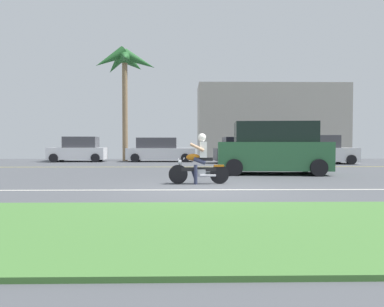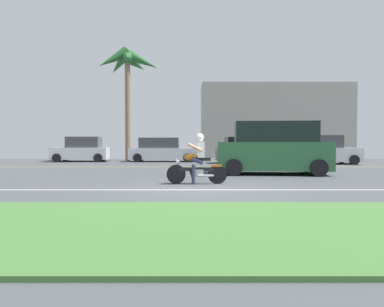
{
  "view_description": "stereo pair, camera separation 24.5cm",
  "coord_description": "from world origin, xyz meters",
  "px_view_note": "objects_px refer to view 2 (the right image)",
  "views": [
    {
      "loc": [
        -0.55,
        -9.0,
        1.23
      ],
      "look_at": [
        -0.34,
        2.56,
        0.88
      ],
      "focal_mm": 32.4,
      "sensor_mm": 36.0,
      "label": 1
    },
    {
      "loc": [
        -0.3,
        -9.0,
        1.23
      ],
      "look_at": [
        -0.34,
        2.56,
        0.88
      ],
      "focal_mm": 32.4,
      "sensor_mm": 36.0,
      "label": 2
    }
  ],
  "objects_px": {
    "motorcyclist": "(199,163)",
    "suv_nearby": "(274,149)",
    "parked_car_2": "(247,151)",
    "parked_car_3": "(323,151)",
    "parked_car_1": "(164,150)",
    "palm_tree_0": "(129,66)",
    "parked_car_0": "(83,150)"
  },
  "relations": [
    {
      "from": "parked_car_0",
      "to": "parked_car_3",
      "type": "distance_m",
      "value": 15.21
    },
    {
      "from": "motorcyclist",
      "to": "palm_tree_0",
      "type": "distance_m",
      "value": 15.47
    },
    {
      "from": "suv_nearby",
      "to": "parked_car_2",
      "type": "xyz_separation_m",
      "value": [
        0.07,
        7.39,
        -0.25
      ]
    },
    {
      "from": "motorcyclist",
      "to": "parked_car_1",
      "type": "distance_m",
      "value": 12.76
    },
    {
      "from": "suv_nearby",
      "to": "parked_car_1",
      "type": "distance_m",
      "value": 10.61
    },
    {
      "from": "motorcyclist",
      "to": "parked_car_3",
      "type": "distance_m",
      "value": 12.53
    },
    {
      "from": "parked_car_0",
      "to": "palm_tree_0",
      "type": "bearing_deg",
      "value": 18.4
    },
    {
      "from": "parked_car_1",
      "to": "parked_car_3",
      "type": "xyz_separation_m",
      "value": [
        9.65,
        -2.55,
        0.04
      ]
    },
    {
      "from": "suv_nearby",
      "to": "parked_car_2",
      "type": "height_order",
      "value": "suv_nearby"
    },
    {
      "from": "motorcyclist",
      "to": "parked_car_3",
      "type": "relative_size",
      "value": 0.45
    },
    {
      "from": "parked_car_2",
      "to": "parked_car_3",
      "type": "distance_m",
      "value": 4.44
    },
    {
      "from": "parked_car_1",
      "to": "parked_car_2",
      "type": "distance_m",
      "value": 5.59
    },
    {
      "from": "parked_car_3",
      "to": "parked_car_1",
      "type": "bearing_deg",
      "value": 165.2
    },
    {
      "from": "parked_car_2",
      "to": "palm_tree_0",
      "type": "distance_m",
      "value": 10.06
    },
    {
      "from": "parked_car_0",
      "to": "parked_car_1",
      "type": "distance_m",
      "value": 5.34
    },
    {
      "from": "parked_car_3",
      "to": "palm_tree_0",
      "type": "height_order",
      "value": "palm_tree_0"
    },
    {
      "from": "parked_car_3",
      "to": "palm_tree_0",
      "type": "relative_size",
      "value": 0.52
    },
    {
      "from": "suv_nearby",
      "to": "parked_car_2",
      "type": "bearing_deg",
      "value": 89.44
    },
    {
      "from": "parked_car_3",
      "to": "parked_car_0",
      "type": "bearing_deg",
      "value": 170.33
    },
    {
      "from": "suv_nearby",
      "to": "parked_car_3",
      "type": "height_order",
      "value": "suv_nearby"
    },
    {
      "from": "motorcyclist",
      "to": "palm_tree_0",
      "type": "relative_size",
      "value": 0.23
    },
    {
      "from": "parked_car_0",
      "to": "motorcyclist",
      "type": "bearing_deg",
      "value": -59.27
    },
    {
      "from": "suv_nearby",
      "to": "parked_car_0",
      "type": "bearing_deg",
      "value": 138.74
    },
    {
      "from": "parked_car_1",
      "to": "palm_tree_0",
      "type": "height_order",
      "value": "palm_tree_0"
    },
    {
      "from": "motorcyclist",
      "to": "parked_car_1",
      "type": "xyz_separation_m",
      "value": [
        -2.13,
        12.58,
        0.09
      ]
    },
    {
      "from": "parked_car_1",
      "to": "motorcyclist",
      "type": "bearing_deg",
      "value": -80.36
    },
    {
      "from": "parked_car_2",
      "to": "motorcyclist",
      "type": "bearing_deg",
      "value": -106.31
    },
    {
      "from": "motorcyclist",
      "to": "suv_nearby",
      "type": "distance_m",
      "value": 4.54
    },
    {
      "from": "parked_car_1",
      "to": "suv_nearby",
      "type": "bearing_deg",
      "value": -60.64
    },
    {
      "from": "motorcyclist",
      "to": "suv_nearby",
      "type": "relative_size",
      "value": 0.4
    },
    {
      "from": "parked_car_0",
      "to": "suv_nearby",
      "type": "bearing_deg",
      "value": -41.26
    },
    {
      "from": "parked_car_3",
      "to": "parked_car_2",
      "type": "bearing_deg",
      "value": 170.99
    }
  ]
}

